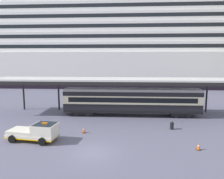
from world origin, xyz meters
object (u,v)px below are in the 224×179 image
at_px(traffic_cone_far, 199,146).
at_px(quay_bollard, 172,125).
at_px(cruise_ship, 98,48).
at_px(service_truck, 37,132).
at_px(train_carriage, 132,101).
at_px(traffic_cone_near, 55,126).
at_px(traffic_cone_mid, 84,130).

distance_m(traffic_cone_far, quay_bollard, 5.94).
height_order(cruise_ship, quay_bollard, cruise_ship).
bearing_deg(service_truck, train_carriage, 46.74).
bearing_deg(traffic_cone_far, traffic_cone_near, 160.69).
bearing_deg(quay_bollard, cruise_ship, 107.55).
height_order(service_truck, quay_bollard, service_truck).
height_order(service_truck, traffic_cone_mid, service_truck).
bearing_deg(traffic_cone_mid, service_truck, -148.46).
bearing_deg(quay_bollard, train_carriage, 127.24).
relative_size(traffic_cone_mid, quay_bollard, 0.78).
bearing_deg(traffic_cone_mid, cruise_ship, 95.08).
height_order(traffic_cone_mid, traffic_cone_far, traffic_cone_mid).
height_order(service_truck, traffic_cone_far, service_truck).
bearing_deg(cruise_ship, traffic_cone_far, -73.10).
relative_size(train_carriage, traffic_cone_near, 33.56).
distance_m(service_truck, quay_bollard, 15.45).
xyz_separation_m(cruise_ship, traffic_cone_near, (0.35, -46.87, -12.28)).
xyz_separation_m(train_carriage, traffic_cone_far, (5.86, -11.97, -1.94)).
bearing_deg(traffic_cone_near, train_carriage, 33.99).
bearing_deg(traffic_cone_far, cruise_ship, 106.90).
bearing_deg(traffic_cone_near, cruise_ship, 90.43).
bearing_deg(train_carriage, traffic_cone_near, -146.01).
bearing_deg(traffic_cone_mid, traffic_cone_near, 159.02).
height_order(traffic_cone_far, quay_bollard, quay_bollard).
xyz_separation_m(traffic_cone_near, quay_bollard, (14.35, 0.38, 0.22)).
distance_m(cruise_ship, service_truck, 52.35).
relative_size(cruise_ship, traffic_cone_far, 210.27).
height_order(cruise_ship, train_carriage, cruise_ship).
relative_size(service_truck, quay_bollard, 5.66).
xyz_separation_m(service_truck, quay_bollard, (14.75, 4.56, -0.47)).
relative_size(cruise_ship, traffic_cone_near, 252.64).
xyz_separation_m(service_truck, traffic_cone_near, (0.40, 4.18, -0.70)).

